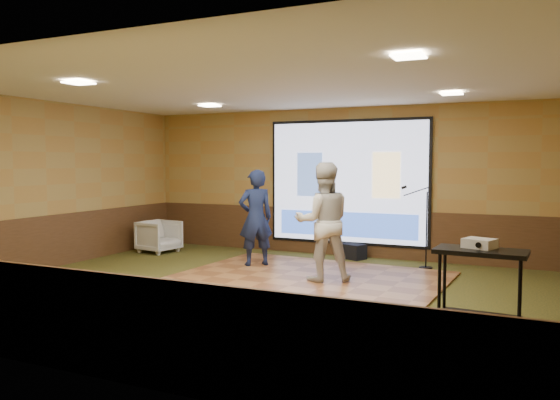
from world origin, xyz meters
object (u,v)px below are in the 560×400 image
at_px(projector_screen, 347,183).
at_px(player_left, 256,218).
at_px(dance_floor, 309,278).
at_px(mic_stand, 423,241).
at_px(banquet_chair, 159,236).
at_px(player_right, 323,222).
at_px(duffel_bag, 353,251).
at_px(projector, 480,243).
at_px(av_table, 480,276).

distance_m(projector_screen, player_left, 2.20).
bearing_deg(projector_screen, dance_floor, -87.37).
height_order(mic_stand, banquet_chair, mic_stand).
height_order(dance_floor, player_right, player_right).
height_order(mic_stand, duffel_bag, mic_stand).
height_order(player_left, duffel_bag, player_left).
bearing_deg(mic_stand, player_left, -158.38).
bearing_deg(projector, duffel_bag, 143.40).
xyz_separation_m(projector_screen, mic_stand, (1.63, -0.62, -0.98)).
xyz_separation_m(av_table, banquet_chair, (-6.64, 3.21, -0.35)).
distance_m(projector, duffel_bag, 4.96).
relative_size(dance_floor, projector, 13.75).
xyz_separation_m(projector_screen, player_right, (0.40, -2.48, -0.51)).
bearing_deg(projector_screen, mic_stand, -20.76).
bearing_deg(mic_stand, projector, -72.54).
height_order(player_right, duffel_bag, player_right).
height_order(projector_screen, player_left, projector_screen).
bearing_deg(duffel_bag, projector_screen, 128.76).
relative_size(av_table, banquet_chair, 1.32).
height_order(player_right, banquet_chair, player_right).
xyz_separation_m(dance_floor, mic_stand, (1.52, 1.73, 0.48)).
relative_size(projector_screen, player_right, 1.77).
bearing_deg(banquet_chair, projector_screen, -62.75).
xyz_separation_m(av_table, projector, (-0.02, 0.09, 0.34)).
height_order(dance_floor, av_table, av_table).
bearing_deg(player_right, projector_screen, -110.51).
relative_size(mic_stand, duffel_bag, 3.13).
bearing_deg(mic_stand, duffel_bag, 164.67).
xyz_separation_m(dance_floor, projector, (2.76, -1.99, 1.02)).
xyz_separation_m(projector_screen, projector, (2.87, -4.34, -0.44)).
distance_m(dance_floor, banquet_chair, 4.03).
xyz_separation_m(player_right, av_table, (2.49, -1.94, -0.28)).
relative_size(projector_screen, player_left, 1.91).
xyz_separation_m(player_right, projector, (2.47, -1.85, 0.06)).
bearing_deg(duffel_bag, mic_stand, -14.30).
distance_m(av_table, duffel_bag, 4.99).
xyz_separation_m(dance_floor, player_left, (-1.27, 0.57, 0.89)).
distance_m(player_left, banquet_chair, 2.71).
relative_size(dance_floor, banquet_chair, 5.69).
distance_m(player_right, banquet_chair, 4.38).
distance_m(dance_floor, projector, 3.55).
xyz_separation_m(player_right, banquet_chair, (-4.14, 1.27, -0.63)).
xyz_separation_m(av_table, duffel_bag, (-2.69, 4.17, -0.54)).
bearing_deg(av_table, player_right, 142.09).
xyz_separation_m(projector_screen, av_table, (2.89, -4.43, -0.79)).
relative_size(player_right, duffel_bag, 3.94).
distance_m(player_left, duffel_bag, 2.18).
xyz_separation_m(projector_screen, duffel_bag, (0.20, -0.25, -1.33)).
bearing_deg(player_right, av_table, 112.43).
distance_m(banquet_chair, duffel_bag, 4.07).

